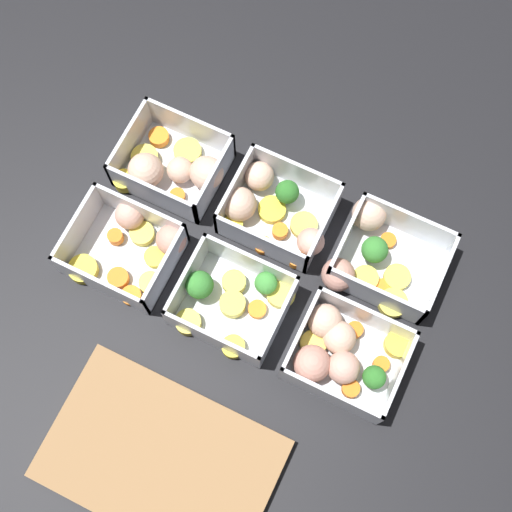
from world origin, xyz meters
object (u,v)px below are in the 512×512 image
(container_far_center, at_px, (231,300))
(container_far_right, at_px, (132,246))
(container_far_left, at_px, (339,352))
(container_near_left, at_px, (375,255))
(container_near_center, at_px, (272,209))
(container_near_right, at_px, (172,167))

(container_far_center, distance_m, container_far_right, 0.15)
(container_far_left, height_order, container_far_right, same)
(container_far_center, xyz_separation_m, container_far_right, (0.15, -0.01, -0.00))
(container_near_left, xyz_separation_m, container_near_center, (0.15, -0.00, -0.00))
(container_near_right, bearing_deg, container_far_left, 156.48)
(container_far_center, bearing_deg, container_near_right, -40.29)
(container_near_right, height_order, container_far_center, same)
(container_far_left, bearing_deg, container_far_center, -0.79)
(container_near_center, xyz_separation_m, container_near_right, (0.15, 0.00, 0.00))
(container_near_left, height_order, container_far_left, same)
(container_far_right, bearing_deg, container_near_left, -156.64)
(container_far_left, height_order, container_far_center, same)
(container_near_right, bearing_deg, container_far_center, 139.71)
(container_near_left, bearing_deg, container_far_left, 93.82)
(container_near_right, relative_size, container_far_center, 1.02)
(container_near_left, height_order, container_near_right, same)
(container_near_center, bearing_deg, container_near_right, 1.55)
(container_near_left, relative_size, container_near_right, 1.09)
(container_far_right, bearing_deg, container_far_left, 178.00)
(container_near_center, distance_m, container_far_left, 0.21)
(container_far_left, xyz_separation_m, container_far_center, (0.15, -0.00, -0.00))
(container_near_left, bearing_deg, container_far_center, 43.36)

